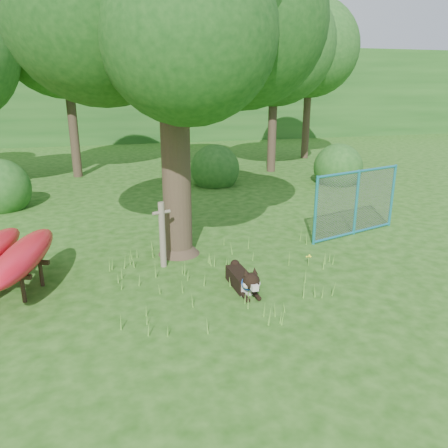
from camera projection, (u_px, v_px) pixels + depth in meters
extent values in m
plane|color=#1A460E|center=(231.00, 300.00, 7.52)|extent=(80.00, 80.00, 0.00)
cylinder|color=#34281C|center=(175.00, 146.00, 8.91)|extent=(0.77, 0.77, 4.73)
cone|color=#34281C|center=(179.00, 243.00, 9.56)|extent=(1.15, 1.15, 0.47)
sphere|color=#133E11|center=(242.00, 23.00, 8.66)|extent=(3.40, 3.40, 3.40)
sphere|color=#133E11|center=(100.00, 5.00, 7.85)|extent=(3.59, 3.59, 3.59)
sphere|color=#133E11|center=(188.00, 34.00, 7.21)|extent=(3.03, 3.03, 3.03)
cylinder|color=#34281C|center=(203.00, 112.00, 8.68)|extent=(1.34, 0.20, 1.01)
cylinder|color=#34281C|center=(152.00, 92.00, 8.81)|extent=(0.84, 0.94, 0.97)
cylinder|color=#685E4E|center=(162.00, 235.00, 8.74)|extent=(0.16, 0.16, 1.36)
cylinder|color=#685E4E|center=(161.00, 212.00, 8.59)|extent=(0.37, 0.17, 0.07)
cylinder|color=black|center=(23.00, 290.00, 7.40)|extent=(0.09, 0.09, 0.45)
cylinder|color=black|center=(41.00, 275.00, 8.00)|extent=(0.09, 0.09, 0.45)
ellipsoid|color=red|center=(24.00, 256.00, 7.56)|extent=(1.11, 2.78, 0.43)
cube|color=black|center=(240.00, 279.00, 8.02)|extent=(0.34, 0.82, 0.27)
cube|color=beige|center=(247.00, 288.00, 7.71)|extent=(0.26, 0.17, 0.25)
sphere|color=black|center=(251.00, 281.00, 7.46)|extent=(0.30, 0.30, 0.30)
cube|color=beige|center=(254.00, 287.00, 7.35)|extent=(0.12, 0.17, 0.10)
sphere|color=beige|center=(247.00, 285.00, 7.42)|extent=(0.14, 0.14, 0.14)
sphere|color=beige|center=(257.00, 283.00, 7.48)|extent=(0.14, 0.14, 0.14)
cone|color=black|center=(246.00, 272.00, 7.43)|extent=(0.12, 0.14, 0.14)
cone|color=black|center=(255.00, 271.00, 7.47)|extent=(0.13, 0.15, 0.14)
cylinder|color=black|center=(245.00, 296.00, 7.54)|extent=(0.10, 0.35, 0.08)
cylinder|color=black|center=(256.00, 294.00, 7.61)|extent=(0.10, 0.35, 0.08)
sphere|color=black|center=(235.00, 264.00, 8.39)|extent=(0.18, 0.18, 0.18)
torus|color=#1846B5|center=(249.00, 283.00, 7.56)|extent=(0.29, 0.10, 0.29)
cylinder|color=teal|center=(315.00, 211.00, 9.94)|extent=(0.09, 0.09, 1.62)
cylinder|color=teal|center=(356.00, 203.00, 10.63)|extent=(0.09, 0.09, 1.62)
cylinder|color=teal|center=(392.00, 196.00, 11.32)|extent=(0.09, 0.09, 1.62)
cylinder|color=teal|center=(359.00, 171.00, 10.39)|extent=(2.60, 0.85, 0.06)
cylinder|color=teal|center=(354.00, 232.00, 10.86)|extent=(2.60, 0.85, 0.06)
plane|color=slate|center=(356.00, 203.00, 10.63)|extent=(2.58, 0.79, 2.70)
cylinder|color=#599731|center=(309.00, 261.00, 8.95)|extent=(0.02, 0.02, 0.20)
sphere|color=#FFF828|center=(309.00, 256.00, 8.92)|extent=(0.04, 0.04, 0.04)
sphere|color=#FFF828|center=(309.00, 255.00, 8.96)|extent=(0.04, 0.04, 0.04)
sphere|color=#FFF828|center=(307.00, 257.00, 8.93)|extent=(0.04, 0.04, 0.04)
sphere|color=#FFF828|center=(311.00, 257.00, 8.91)|extent=(0.04, 0.04, 0.04)
sphere|color=#FFF828|center=(309.00, 256.00, 8.89)|extent=(0.04, 0.04, 0.04)
cylinder|color=#34281C|center=(72.00, 110.00, 16.99)|extent=(0.36, 0.36, 5.25)
sphere|color=#1D4F19|center=(63.00, 26.00, 16.09)|extent=(5.20, 5.20, 5.20)
cylinder|color=#34281C|center=(182.00, 124.00, 19.26)|extent=(0.36, 0.36, 3.85)
sphere|color=#1D4F19|center=(180.00, 71.00, 18.60)|extent=(4.00, 4.00, 4.00)
cylinder|color=#34281C|center=(273.00, 115.00, 18.17)|extent=(0.36, 0.36, 4.76)
sphere|color=#1D4F19|center=(275.00, 44.00, 17.35)|extent=(4.80, 4.80, 4.80)
cylinder|color=#34281C|center=(307.00, 109.00, 21.66)|extent=(0.36, 0.36, 4.90)
sphere|color=#1D4F19|center=(310.00, 48.00, 20.82)|extent=(4.60, 4.60, 4.60)
sphere|color=#1D4F19|center=(3.00, 209.00, 13.15)|extent=(1.80, 1.80, 1.80)
sphere|color=#1D4F19|center=(337.00, 184.00, 16.51)|extent=(1.80, 1.80, 1.80)
sphere|color=#1D4F19|center=(215.00, 185.00, 16.29)|extent=(1.80, 1.80, 1.80)
cube|color=#1D4F19|center=(126.00, 93.00, 32.34)|extent=(80.00, 12.00, 6.00)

